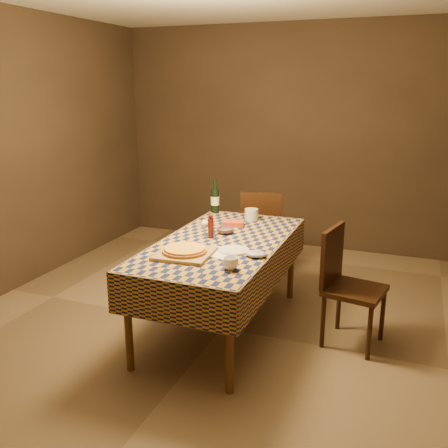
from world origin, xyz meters
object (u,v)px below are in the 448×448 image
Objects in this scene: white_plate at (234,250)px; dining_table at (222,250)px; chair_far at (262,228)px; pizza at (185,250)px; wine_bottle at (215,200)px; cutting_board at (185,254)px; chair_right at (345,279)px; bowl at (225,231)px.

dining_table is at bearing 131.30° from white_plate.
white_plate is 0.25× the size of chair_far.
pizza is at bearing -92.39° from chair_far.
wine_bottle is 1.21m from white_plate.
pizza is at bearing 90.00° from cutting_board.
chair_right reaches higher than cutting_board.
white_plate is at bearing 35.98° from cutting_board.
pizza is 0.46× the size of chair_far.
pizza is 1.27m from chair_right.
cutting_board is 1.26m from chair_right.
pizza is at bearing -96.71° from bowl.
pizza is 1.74m from chair_far.
chair_right is at bearing -27.03° from wine_bottle.
cutting_board is 0.42× the size of chair_right.
chair_far is 1.53m from chair_right.
bowl is at bearing 104.46° from dining_table.
white_plate is 0.91m from chair_right.
chair_right reaches higher than pizza.
bowl is (0.07, 0.63, 0.01)m from cutting_board.
white_plate reaches higher than dining_table.
cutting_board is at bearing -90.00° from pizza.
pizza is at bearing -152.49° from chair_right.
wine_bottle is at bearing 102.38° from cutting_board.
chair_right is at bearing -3.19° from bowl.
chair_far reaches higher than cutting_board.
white_plate is (0.30, 0.22, -0.03)m from pizza.
cutting_board is 1.31m from wine_bottle.
cutting_board is 1.73m from chair_far.
cutting_board is at bearing -92.39° from chair_far.
white_plate is 0.25× the size of chair_right.
bowl is at bearing -89.86° from chair_far.
bowl is at bearing -61.29° from wine_bottle.
chair_right is at bearing 27.51° from pizza.
pizza is 3.10× the size of bowl.
bowl is 1.12m from chair_far.
bowl is at bearing 83.29° from cutting_board.
cutting_board is 0.03m from pizza.
cutting_board is 0.42× the size of chair_far.
dining_table is 0.27m from white_plate.
cutting_board is 1.20× the size of wine_bottle.
dining_table is 4.28× the size of pizza.
dining_table is 0.97m from wine_bottle.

